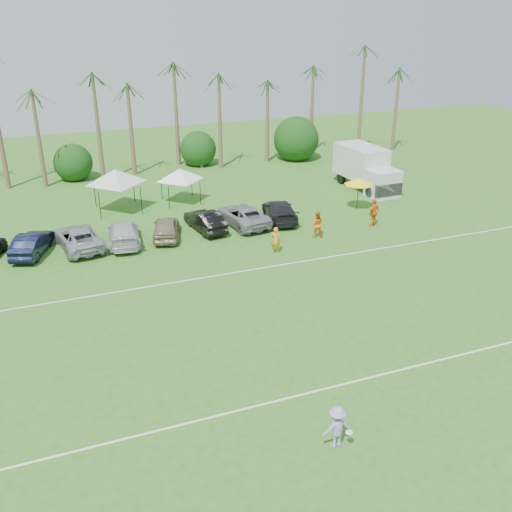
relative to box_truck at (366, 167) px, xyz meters
name	(u,v)px	position (x,y,z in m)	size (l,w,h in m)	color
ground	(330,424)	(-17.26, -26.07, -1.89)	(120.00, 120.00, 0.00)	#326A20
field_lines	(255,324)	(-17.26, -18.07, -1.88)	(80.00, 12.10, 0.01)	white
palm_tree_3	(35,65)	(-25.26, 11.93, 8.18)	(2.40, 2.40, 11.90)	brown
palm_tree_4	(88,95)	(-21.26, 11.93, 5.59)	(2.40, 2.40, 8.90)	brown
palm_tree_5	(133,82)	(-17.26, 11.93, 6.47)	(2.40, 2.40, 9.90)	brown
palm_tree_6	(177,70)	(-13.26, 11.93, 7.33)	(2.40, 2.40, 10.90)	brown
palm_tree_7	(218,59)	(-9.26, 11.93, 8.18)	(2.40, 2.40, 11.90)	brown
palm_tree_8	(268,86)	(-4.26, 11.93, 5.59)	(2.40, 2.40, 8.90)	brown
palm_tree_9	(315,74)	(0.74, 11.93, 6.47)	(2.40, 2.40, 9.90)	brown
palm_tree_10	(359,63)	(5.74, 11.93, 7.33)	(2.40, 2.40, 10.90)	brown
palm_tree_11	(393,53)	(9.74, 11.93, 8.18)	(2.40, 2.40, 11.90)	brown
bush_tree_1	(72,158)	(-23.26, 12.93, -0.09)	(4.00, 4.00, 4.00)	brown
bush_tree_2	(198,147)	(-11.26, 12.93, -0.09)	(4.00, 4.00, 4.00)	brown
bush_tree_3	(291,139)	(-1.26, 12.93, -0.09)	(4.00, 4.00, 4.00)	brown
sideline_player_a	(276,240)	(-12.77, -10.18, -1.01)	(0.64, 0.42, 1.75)	orange
sideline_player_b	(317,224)	(-9.09, -8.68, -0.94)	(0.92, 0.71, 1.89)	orange
sideline_player_c	(374,212)	(-4.27, -8.20, -0.88)	(1.18, 0.49, 2.01)	orange
box_truck	(366,167)	(0.00, 0.00, 0.00)	(2.90, 6.95, 3.53)	silver
canopy_tent_left	(115,169)	(-20.88, 1.86, 1.38)	(4.71, 4.71, 3.81)	black
canopy_tent_right	(179,169)	(-15.82, 2.18, 0.85)	(3.95, 3.95, 3.20)	black
market_umbrella	(359,181)	(-3.45, -4.54, 0.35)	(2.24, 2.24, 2.49)	black
frisbee_player	(337,427)	(-17.65, -27.19, -1.04)	(1.10, 0.70, 1.70)	#9C98D7
parked_car_1	(32,244)	(-27.32, -4.79, -1.17)	(1.53, 4.38, 1.44)	black
parked_car_2	(79,238)	(-24.44, -4.82, -1.17)	(2.39, 5.19, 1.44)	#9BA1A9
parked_car_3	(124,233)	(-21.57, -5.03, -1.17)	(2.02, 4.97, 1.44)	silver
parked_car_4	(166,228)	(-18.69, -5.07, -1.17)	(1.70, 4.23, 1.44)	gray
parked_car_5	(205,221)	(-15.82, -4.70, -1.17)	(1.53, 4.38, 1.44)	black
parked_car_6	(243,215)	(-12.94, -4.63, -1.17)	(2.39, 5.19, 1.44)	gray
parked_car_7	(280,211)	(-10.07, -4.64, -1.17)	(2.02, 4.97, 1.44)	black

